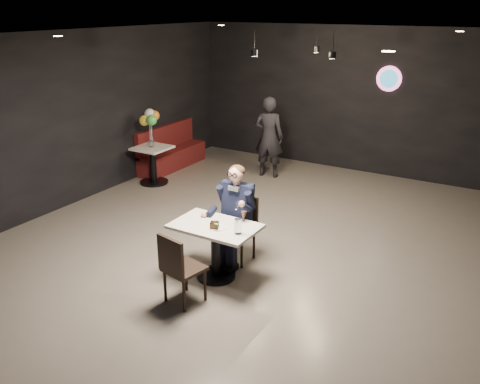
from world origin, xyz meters
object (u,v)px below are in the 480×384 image
Objects in this scene: chair_near at (184,267)px; side_table at (153,164)px; seated_man at (237,213)px; main_table at (216,251)px; balloon_vase at (152,144)px; chair_far at (237,230)px; passerby at (269,137)px; sundae_glass at (238,226)px; booth_bench at (172,147)px.

side_table is at bearing 146.03° from chair_near.
main_table is at bearing -90.00° from seated_man.
main_table is 1.35× the size of side_table.
balloon_vase reaches higher than main_table.
seated_man reaches higher than chair_far.
chair_near is (0.00, -1.22, 0.00)m from chair_far.
chair_far is 0.55× the size of passerby.
main_table is at bearing -38.48° from balloon_vase.
sundae_glass reaches higher than chair_far.
passerby reaches higher than balloon_vase.
booth_bench is at bearing 106.70° from side_table.
passerby is at bearing 117.39° from chair_near.
chair_near is (0.00, -0.67, 0.09)m from main_table.
seated_man is at bearing 101.32° from chair_near.
side_table is 5.88× the size of balloon_vase.
sundae_glass reaches higher than chair_near.
balloon_vase is (-3.13, 1.94, 0.36)m from chair_far.
booth_bench is at bearing 139.42° from chair_far.
sundae_glass is (0.38, -0.62, 0.39)m from chair_far.
main_table is 7.96× the size of balloon_vase.
passerby reaches higher than side_table.
sundae_glass is 4.36m from side_table.
seated_man reaches higher than balloon_vase.
main_table is 5.69× the size of sundae_glass.
chair_near is at bearing 96.27° from passerby.
chair_far and chair_near have the same top height.
seated_man reaches higher than side_table.
passerby is at bearing 111.22° from chair_far.
chair_far is 6.66× the size of balloon_vase.
sundae_glass is at bearing -58.44° from seated_man.
chair_far is at bearing -31.76° from balloon_vase.
seated_man is at bearing 121.56° from sundae_glass.
chair_near is 6.66× the size of balloon_vase.
main_table is at bearing 169.74° from sundae_glass.
passerby reaches higher than chair_near.
main_table is 0.68m from chair_near.
balloon_vase is 0.08× the size of passerby.
main_table is 0.56m from chair_far.
chair_far reaches higher than main_table.
main_table is at bearing -45.48° from booth_bench.
sundae_glass reaches higher than balloon_vase.
side_table is 0.49× the size of passerby.
side_table is at bearing 143.93° from sundae_glass.
sundae_glass is at bearing -10.26° from main_table.
side_table is (-3.13, 3.16, -0.05)m from chair_near.
side_table is at bearing 148.24° from seated_man.
seated_man is 3.78m from passerby.
passerby is at bearing 41.93° from balloon_vase.
seated_man is 3.69m from side_table.
booth_bench is 13.40× the size of balloon_vase.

